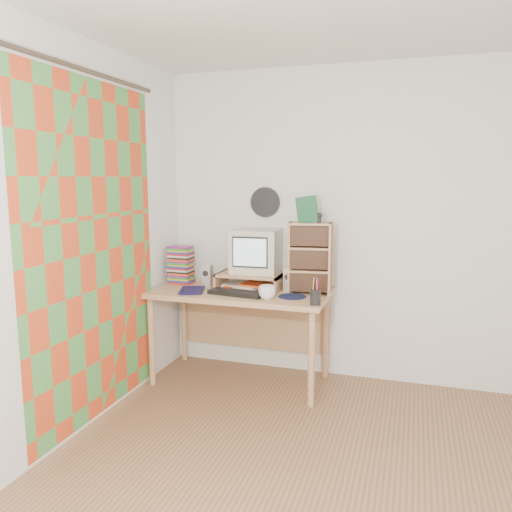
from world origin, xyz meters
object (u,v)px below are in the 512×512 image
Objects in this scene: desk at (243,305)px; dvd_stack at (181,267)px; diary at (180,289)px; keyboard at (236,293)px; mug at (267,292)px; cd_rack at (310,258)px; crt_monitor at (255,251)px.

desk is 5.19× the size of dvd_stack.
dvd_stack is at bearing 175.27° from desk.
diary is (0.14, -0.30, -0.11)m from dvd_stack.
keyboard is 0.46m from diary.
mug is at bearing -19.46° from diary.
desk is 0.52m from diary.
cd_rack is 1.03m from diary.
mug reaches higher than desk.
cd_rack is at bearing 2.49° from desk.
crt_monitor is (0.08, 0.09, 0.43)m from desk.
keyboard is (0.03, -0.22, 0.15)m from desk.
keyboard is 0.62m from cd_rack.
keyboard is 0.80× the size of cd_rack.
diary is (-0.51, -0.34, -0.27)m from crt_monitor.
cd_rack reaches higher than diary.
cd_rack is at bearing 49.96° from mug.
desk is 0.27m from keyboard.
cd_rack is (0.46, -0.06, -0.02)m from crt_monitor.
dvd_stack is at bearing 171.19° from cd_rack.
crt_monitor reaches higher than keyboard.
cd_rack is (0.51, 0.24, 0.26)m from keyboard.
dvd_stack is (-0.65, -0.04, -0.16)m from crt_monitor.
crt_monitor is 0.68× the size of cd_rack.
keyboard is at bearing -22.34° from dvd_stack.
cd_rack reaches higher than crt_monitor.
cd_rack is (1.11, -0.02, 0.14)m from dvd_stack.
dvd_stack reaches higher than keyboard.
diary is at bearing 177.96° from mug.
keyboard is at bearing -83.01° from desk.
mug is 0.57× the size of diary.
diary is at bearing -62.88° from dvd_stack.
mug is (-0.25, -0.30, -0.22)m from cd_rack.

